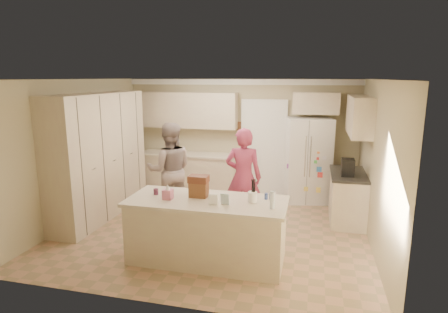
% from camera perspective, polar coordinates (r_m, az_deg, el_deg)
% --- Properties ---
extents(floor, '(5.20, 4.60, 0.02)m').
position_cam_1_polar(floor, '(6.74, -1.56, -11.11)').
color(floor, tan).
rests_on(floor, ground).
extents(ceiling, '(5.20, 4.60, 0.02)m').
position_cam_1_polar(ceiling, '(6.20, -1.70, 11.77)').
color(ceiling, white).
rests_on(ceiling, wall_back).
extents(wall_back, '(5.20, 0.02, 2.60)m').
position_cam_1_polar(wall_back, '(8.55, 2.46, 3.01)').
color(wall_back, tan).
rests_on(wall_back, ground).
extents(wall_front, '(5.20, 0.02, 2.60)m').
position_cam_1_polar(wall_front, '(4.23, -9.95, -6.55)').
color(wall_front, tan).
rests_on(wall_front, ground).
extents(wall_left, '(0.02, 4.60, 2.60)m').
position_cam_1_polar(wall_left, '(7.46, -21.36, 0.86)').
color(wall_left, tan).
rests_on(wall_left, ground).
extents(wall_right, '(0.02, 4.60, 2.60)m').
position_cam_1_polar(wall_right, '(6.20, 22.33, -1.34)').
color(wall_right, tan).
rests_on(wall_right, ground).
extents(crown_back, '(5.20, 0.08, 0.12)m').
position_cam_1_polar(crown_back, '(8.40, 2.47, 11.28)').
color(crown_back, white).
rests_on(crown_back, wall_back).
extents(pantry_bank, '(0.60, 2.60, 2.35)m').
position_cam_1_polar(pantry_bank, '(7.47, -18.47, 0.11)').
color(pantry_bank, beige).
rests_on(pantry_bank, floor).
extents(back_base_cab, '(2.20, 0.60, 0.88)m').
position_cam_1_polar(back_base_cab, '(8.73, -5.42, -2.61)').
color(back_base_cab, beige).
rests_on(back_base_cab, floor).
extents(back_countertop, '(2.24, 0.63, 0.04)m').
position_cam_1_polar(back_countertop, '(8.62, -5.50, 0.33)').
color(back_countertop, beige).
rests_on(back_countertop, back_base_cab).
extents(back_upper_cab, '(2.20, 0.35, 0.80)m').
position_cam_1_polar(back_upper_cab, '(8.60, -5.34, 7.05)').
color(back_upper_cab, beige).
rests_on(back_upper_cab, wall_back).
extents(doorway_opening, '(0.90, 0.06, 2.10)m').
position_cam_1_polar(doorway_opening, '(8.48, 6.06, 1.16)').
color(doorway_opening, black).
rests_on(doorway_opening, floor).
extents(doorway_casing, '(1.02, 0.03, 2.22)m').
position_cam_1_polar(doorway_casing, '(8.44, 6.02, 1.12)').
color(doorway_casing, white).
rests_on(doorway_casing, floor).
extents(wall_frame_upper, '(0.15, 0.02, 0.20)m').
position_cam_1_polar(wall_frame_upper, '(8.48, 2.56, 4.64)').
color(wall_frame_upper, brown).
rests_on(wall_frame_upper, wall_back).
extents(wall_frame_lower, '(0.15, 0.02, 0.20)m').
position_cam_1_polar(wall_frame_lower, '(8.51, 2.54, 2.83)').
color(wall_frame_lower, brown).
rests_on(wall_frame_lower, wall_back).
extents(refrigerator, '(1.03, 0.87, 1.80)m').
position_cam_1_polar(refrigerator, '(8.18, 12.66, -0.54)').
color(refrigerator, white).
rests_on(refrigerator, floor).
extents(fridge_seam, '(0.02, 0.02, 1.78)m').
position_cam_1_polar(fridge_seam, '(7.83, 12.60, -1.09)').
color(fridge_seam, gray).
rests_on(fridge_seam, refrigerator).
extents(fridge_dispenser, '(0.22, 0.03, 0.35)m').
position_cam_1_polar(fridge_dispenser, '(7.78, 11.06, 0.77)').
color(fridge_dispenser, black).
rests_on(fridge_dispenser, refrigerator).
extents(fridge_handle_l, '(0.02, 0.02, 0.85)m').
position_cam_1_polar(fridge_handle_l, '(7.79, 12.28, -0.02)').
color(fridge_handle_l, silver).
rests_on(fridge_handle_l, refrigerator).
extents(fridge_handle_r, '(0.02, 0.02, 0.85)m').
position_cam_1_polar(fridge_handle_r, '(7.78, 13.02, -0.06)').
color(fridge_handle_r, silver).
rests_on(fridge_handle_r, refrigerator).
extents(over_fridge_cab, '(0.95, 0.35, 0.45)m').
position_cam_1_polar(over_fridge_cab, '(8.12, 13.86, 7.88)').
color(over_fridge_cab, beige).
rests_on(over_fridge_cab, wall_back).
extents(right_base_cab, '(0.60, 1.20, 0.88)m').
position_cam_1_polar(right_base_cab, '(7.34, 18.28, -6.01)').
color(right_base_cab, beige).
rests_on(right_base_cab, floor).
extents(right_countertop, '(0.63, 1.24, 0.04)m').
position_cam_1_polar(right_countertop, '(7.22, 18.44, -2.53)').
color(right_countertop, '#2D2B28').
rests_on(right_countertop, right_base_cab).
extents(right_upper_cab, '(0.35, 1.50, 0.70)m').
position_cam_1_polar(right_upper_cab, '(7.25, 19.94, 5.87)').
color(right_upper_cab, beige).
rests_on(right_upper_cab, wall_right).
extents(coffee_maker, '(0.22, 0.28, 0.30)m').
position_cam_1_polar(coffee_maker, '(6.98, 18.33, -1.57)').
color(coffee_maker, black).
rests_on(coffee_maker, right_countertop).
extents(island_base, '(2.20, 0.90, 0.88)m').
position_cam_1_polar(island_base, '(5.54, -2.60, -11.35)').
color(island_base, beige).
rests_on(island_base, floor).
extents(island_top, '(2.28, 0.96, 0.05)m').
position_cam_1_polar(island_top, '(5.37, -2.65, -6.84)').
color(island_top, beige).
rests_on(island_top, island_base).
extents(utensil_crock, '(0.13, 0.13, 0.15)m').
position_cam_1_polar(utensil_crock, '(5.25, 4.36, -6.17)').
color(utensil_crock, white).
rests_on(utensil_crock, island_top).
extents(tissue_box, '(0.13, 0.13, 0.14)m').
position_cam_1_polar(tissue_box, '(5.43, -8.56, -5.71)').
color(tissue_box, '#D37094').
rests_on(tissue_box, island_top).
extents(tissue_plume, '(0.08, 0.08, 0.08)m').
position_cam_1_polar(tissue_plume, '(5.40, -8.60, -4.60)').
color(tissue_plume, white).
rests_on(tissue_plume, tissue_box).
extents(dollhouse_body, '(0.26, 0.18, 0.22)m').
position_cam_1_polar(dollhouse_body, '(5.47, -3.88, -5.04)').
color(dollhouse_body, brown).
rests_on(dollhouse_body, island_top).
extents(dollhouse_roof, '(0.28, 0.20, 0.10)m').
position_cam_1_polar(dollhouse_roof, '(5.42, -3.90, -3.43)').
color(dollhouse_roof, '#592D1E').
rests_on(dollhouse_roof, dollhouse_body).
extents(jam_jar, '(0.07, 0.07, 0.09)m').
position_cam_1_polar(jam_jar, '(5.66, -10.33, -5.29)').
color(jam_jar, '#59263F').
rests_on(jam_jar, island_top).
extents(greeting_card_a, '(0.12, 0.06, 0.16)m').
position_cam_1_polar(greeting_card_a, '(5.12, -1.67, -6.56)').
color(greeting_card_a, white).
rests_on(greeting_card_a, island_top).
extents(greeting_card_b, '(0.12, 0.05, 0.16)m').
position_cam_1_polar(greeting_card_b, '(5.13, 0.11, -6.52)').
color(greeting_card_b, silver).
rests_on(greeting_card_b, island_top).
extents(water_bottle, '(0.07, 0.07, 0.24)m').
position_cam_1_polar(water_bottle, '(5.01, 7.40, -6.59)').
color(water_bottle, silver).
rests_on(water_bottle, island_top).
extents(shaker_salt, '(0.05, 0.05, 0.09)m').
position_cam_1_polar(shaker_salt, '(5.40, 6.44, -6.03)').
color(shaker_salt, '#344C97').
rests_on(shaker_salt, island_top).
extents(shaker_pepper, '(0.05, 0.05, 0.09)m').
position_cam_1_polar(shaker_pepper, '(5.39, 7.19, -6.08)').
color(shaker_pepper, '#344C97').
rests_on(shaker_pepper, island_top).
extents(teen_boy, '(1.08, 0.97, 1.81)m').
position_cam_1_polar(teen_boy, '(7.17, -8.25, -2.07)').
color(teen_boy, gray).
rests_on(teen_boy, floor).
extents(teen_girl, '(0.67, 0.45, 1.78)m').
position_cam_1_polar(teen_girl, '(6.67, 2.97, -3.18)').
color(teen_girl, '#AB3E49').
rests_on(teen_girl, floor).
extents(fridge_magnets, '(0.76, 0.02, 1.44)m').
position_cam_1_polar(fridge_magnets, '(7.82, 12.60, -1.10)').
color(fridge_magnets, tan).
rests_on(fridge_magnets, refrigerator).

